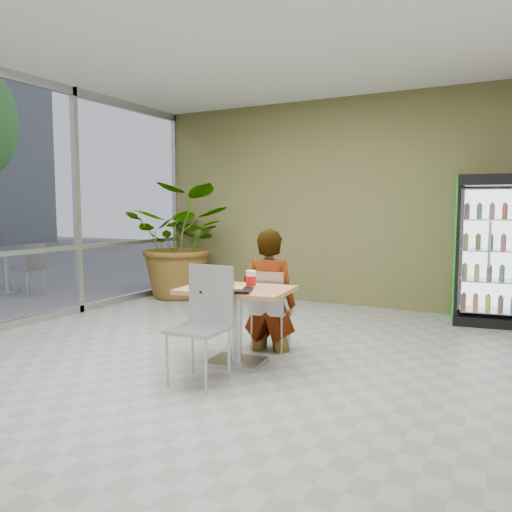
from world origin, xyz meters
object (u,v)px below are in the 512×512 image
object	(u,v)px
chair_near	(205,314)
seated_woman	(269,304)
dining_table	(236,310)
soda_cup	(251,280)
potted_plant	(182,241)
chair_far	(269,304)
cafeteria_tray	(227,290)
beverage_fridge	(490,250)

from	to	relation	value
chair_near	seated_woman	size ratio (longest dim) A/B	0.63
chair_near	seated_woman	bearing A→B (deg)	85.19
dining_table	chair_near	bearing A→B (deg)	-91.64
chair_near	soda_cup	bearing A→B (deg)	71.24
seated_woman	potted_plant	bearing A→B (deg)	-47.62
chair_far	cafeteria_tray	size ratio (longest dim) A/B	1.93
dining_table	cafeteria_tray	world-z (taller)	cafeteria_tray
dining_table	potted_plant	distance (m)	3.85
beverage_fridge	potted_plant	world-z (taller)	beverage_fridge
chair_near	potted_plant	distance (m)	4.23
beverage_fridge	potted_plant	bearing A→B (deg)	175.56
dining_table	seated_woman	world-z (taller)	seated_woman
beverage_fridge	potted_plant	size ratio (longest dim) A/B	1.01
soda_cup	beverage_fridge	world-z (taller)	beverage_fridge
dining_table	beverage_fridge	size ratio (longest dim) A/B	0.57
seated_woman	soda_cup	distance (m)	0.69
chair_far	beverage_fridge	size ratio (longest dim) A/B	0.44
cafeteria_tray	potted_plant	bearing A→B (deg)	131.80
soda_cup	potted_plant	xyz separation A→B (m)	(-2.80, 2.76, 0.12)
soda_cup	beverage_fridge	xyz separation A→B (m)	(1.92, 3.02, 0.13)
chair_far	potted_plant	distance (m)	3.53
potted_plant	chair_far	bearing A→B (deg)	-39.19
chair_far	chair_near	bearing A→B (deg)	76.62
beverage_fridge	potted_plant	xyz separation A→B (m)	(-4.71, -0.26, -0.01)
soda_cup	cafeteria_tray	xyz separation A→B (m)	(-0.12, -0.23, -0.07)
chair_far	beverage_fridge	xyz separation A→B (m)	(2.00, 2.47, 0.46)
seated_woman	beverage_fridge	xyz separation A→B (m)	(2.01, 2.43, 0.47)
cafeteria_tray	seated_woman	bearing A→B (deg)	88.02
soda_cup	cafeteria_tray	bearing A→B (deg)	-118.96
chair_far	seated_woman	bearing A→B (deg)	-79.36
cafeteria_tray	chair_near	bearing A→B (deg)	-98.39
chair_near	seated_woman	world-z (taller)	seated_woman
beverage_fridge	chair_near	bearing A→B (deg)	-127.98
dining_table	chair_near	distance (m)	0.53
soda_cup	seated_woman	bearing A→B (deg)	99.32
cafeteria_tray	beverage_fridge	world-z (taller)	beverage_fridge
chair_far	soda_cup	distance (m)	0.65
dining_table	seated_woman	distance (m)	0.60
dining_table	cafeteria_tray	size ratio (longest dim) A/B	2.48
dining_table	seated_woman	bearing A→B (deg)	84.40
dining_table	chair_near	size ratio (longest dim) A/B	1.09
seated_woman	beverage_fridge	bearing A→B (deg)	-138.38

